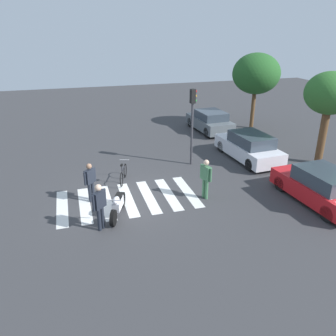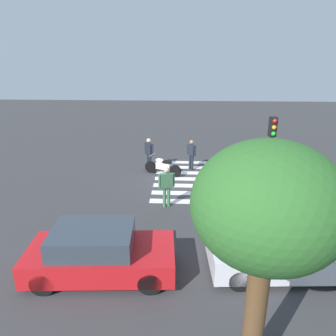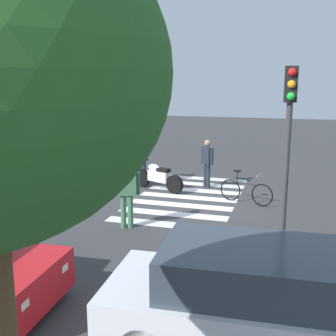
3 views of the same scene
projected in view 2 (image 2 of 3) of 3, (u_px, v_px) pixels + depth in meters
ground_plane at (185, 179)px, 16.38m from camera, size 60.00×60.00×0.00m
police_motorcycle at (163, 166)px, 16.85m from camera, size 1.98×0.99×1.03m
leaning_bicycle at (222, 174)px, 16.04m from camera, size 1.66×0.66×1.00m
officer_on_foot at (149, 152)px, 17.38m from camera, size 0.52×0.53×1.80m
officer_by_motorcycle at (191, 153)px, 17.43m from camera, size 0.49×0.52×1.69m
pedestrian_bystander at (167, 184)px, 13.07m from camera, size 0.66×0.35×1.76m
crosswalk_stripes at (185, 179)px, 16.38m from camera, size 3.17×5.85×0.01m
car_white_van at (285, 250)px, 9.18m from camera, size 4.55×2.10×1.49m
car_red_convertible at (99, 253)px, 9.06m from camera, size 4.29×2.14×1.47m
traffic_light_pole at (270, 152)px, 11.59m from camera, size 0.26×0.34×3.98m
street_tree_mid at (267, 209)px, 5.13m from camera, size 2.51×2.51×4.82m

